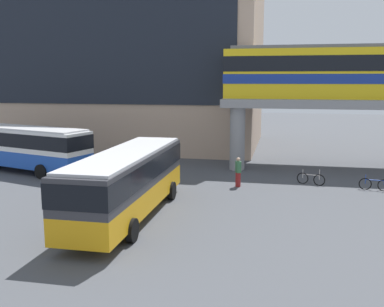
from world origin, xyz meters
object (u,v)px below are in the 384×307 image
Objects in this scene: bus_main at (128,177)px; bicycle_blue at (375,184)px; station_building at (132,62)px; pedestrian_walking_across at (238,173)px; bus_secondary at (23,144)px; bicycle_silver at (311,179)px.

bus_main reaches higher than bicycle_blue.
station_building is 22.37m from pedestrian_walking_across.
pedestrian_walking_across is at bearing 57.99° from bus_main.
bus_secondary is (-3.01, -15.34, -6.34)m from station_building.
station_building reaches higher than bicycle_blue.
bus_secondary is at bearing 179.95° from bicycle_silver.
bicycle_blue is 0.97× the size of pedestrian_walking_across.
bicycle_silver is 0.97× the size of bicycle_blue.
station_building is 2.27× the size of bus_secondary.
bicycle_blue is 8.18m from pedestrian_walking_across.
station_building is at bearing 126.90° from pedestrian_walking_across.
bus_secondary is 23.86m from bicycle_blue.
bus_secondary is 15.78m from pedestrian_walking_across.
bicycle_blue is at bearing 32.32° from bus_main.
bus_secondary is at bearing 178.16° from bicycle_blue.
bus_main is at bearing -38.19° from bus_secondary.
bicycle_silver is at bearing -41.88° from station_building.
bus_main is 15.06m from bicycle_blue.
bicycle_blue is (20.79, -16.10, -7.97)m from station_building.
bicycle_blue is (3.66, -0.75, 0.00)m from bicycle_silver.
bus_main is 6.20× the size of bicycle_blue.
bus_main is at bearing -71.35° from station_building.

